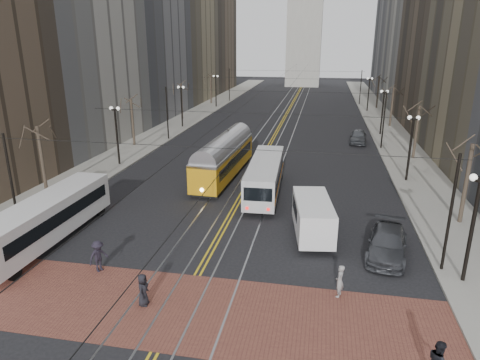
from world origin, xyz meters
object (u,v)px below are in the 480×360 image
at_px(pedestrian_a, 143,290).
at_px(sedan_parked, 387,243).
at_px(streetcar, 224,161).
at_px(rear_bus, 265,178).
at_px(transit_bus, 47,221).
at_px(pedestrian_d, 98,256).
at_px(cargo_van, 313,219).
at_px(sedan_grey, 358,136).
at_px(pedestrian_b, 340,281).

bearing_deg(pedestrian_a, sedan_parked, -62.58).
height_order(streetcar, rear_bus, streetcar).
bearing_deg(transit_bus, sedan_parked, 6.84).
bearing_deg(pedestrian_d, streetcar, 18.84).
bearing_deg(sedan_parked, cargo_van, 169.06).
bearing_deg(streetcar, pedestrian_d, -96.35).
relative_size(transit_bus, sedan_parked, 2.13).
xyz_separation_m(cargo_van, sedan_grey, (4.66, 27.66, -0.42)).
bearing_deg(pedestrian_d, transit_bus, 88.69).
relative_size(sedan_grey, pedestrian_a, 2.97).
distance_m(cargo_van, pedestrian_b, 6.69).
distance_m(sedan_parked, pedestrian_b, 5.61).
relative_size(cargo_van, sedan_parked, 1.06).
bearing_deg(pedestrian_d, cargo_van, -31.94).
height_order(sedan_parked, pedestrian_d, pedestrian_d).
distance_m(rear_bus, sedan_grey, 22.06).
relative_size(rear_bus, pedestrian_b, 6.43).
height_order(streetcar, pedestrian_a, streetcar).
xyz_separation_m(transit_bus, pedestrian_d, (4.83, -2.70, -0.50)).
height_order(sedan_parked, pedestrian_a, pedestrian_a).
xyz_separation_m(rear_bus, sedan_grey, (8.70, 20.27, -0.58)).
xyz_separation_m(transit_bus, pedestrian_b, (17.53, -2.70, -0.56)).
bearing_deg(pedestrian_b, sedan_grey, -171.06).
bearing_deg(rear_bus, transit_bus, -139.25).
distance_m(transit_bus, streetcar, 16.96).
relative_size(pedestrian_a, pedestrian_d, 0.90).
xyz_separation_m(sedan_grey, sedan_parked, (-0.31, -29.32, -0.05)).
distance_m(sedan_grey, pedestrian_b, 34.31).
height_order(sedan_parked, pedestrian_b, pedestrian_b).
xyz_separation_m(transit_bus, sedan_grey, (20.67, 31.47, -0.59)).
bearing_deg(transit_bus, cargo_van, 14.18).
relative_size(streetcar, pedestrian_d, 7.25).
height_order(sedan_grey, pedestrian_d, pedestrian_d).
distance_m(sedan_grey, pedestrian_a, 38.64).
height_order(pedestrian_a, pedestrian_d, pedestrian_d).
bearing_deg(rear_bus, streetcar, 135.25).
bearing_deg(sedan_parked, sedan_grey, 99.32).
xyz_separation_m(rear_bus, pedestrian_a, (-3.52, -16.39, -0.58)).
xyz_separation_m(streetcar, pedestrian_b, (9.87, -17.82, -0.67)).
bearing_deg(pedestrian_b, sedan_parked, 163.97).
relative_size(streetcar, sedan_parked, 2.44).
bearing_deg(sedan_parked, pedestrian_b, -110.28).
relative_size(sedan_grey, pedestrian_b, 2.86).
xyz_separation_m(cargo_van, pedestrian_b, (1.52, -6.50, -0.39)).
bearing_deg(sedan_parked, pedestrian_d, -152.74).
bearing_deg(cargo_van, streetcar, 117.94).
relative_size(cargo_van, sedan_grey, 1.17).
relative_size(streetcar, cargo_van, 2.31).
bearing_deg(rear_bus, pedestrian_d, -119.53).
xyz_separation_m(rear_bus, pedestrian_d, (-7.14, -13.90, -0.49)).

